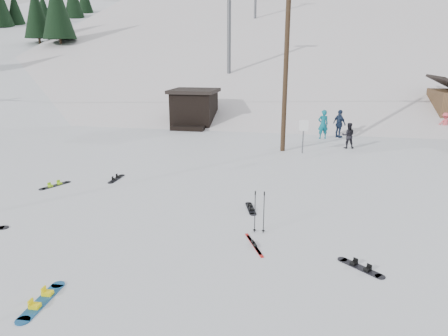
# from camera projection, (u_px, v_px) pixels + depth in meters

# --- Properties ---
(ground) EXTENTS (200.00, 200.00, 0.00)m
(ground) POSITION_uv_depth(u_px,v_px,m) (170.00, 278.00, 9.68)
(ground) COLOR white
(ground) RESTS_ON ground
(ski_slope) EXTENTS (60.00, 85.24, 65.97)m
(ski_slope) POSITION_uv_depth(u_px,v_px,m) (280.00, 164.00, 64.90)
(ski_slope) COLOR white
(ski_slope) RESTS_ON ground
(ridge_left) EXTENTS (47.54, 95.03, 58.38)m
(ridge_left) POSITION_uv_depth(u_px,v_px,m) (54.00, 159.00, 64.61)
(ridge_left) COLOR white
(ridge_left) RESTS_ON ground
(treeline_left) EXTENTS (20.00, 64.00, 10.00)m
(treeline_left) POSITION_uv_depth(u_px,v_px,m) (23.00, 95.00, 53.68)
(treeline_left) COLOR black
(treeline_left) RESTS_ON ground
(treeline_crest) EXTENTS (50.00, 6.00, 10.00)m
(treeline_crest) POSITION_uv_depth(u_px,v_px,m) (290.00, 78.00, 90.87)
(treeline_crest) COLOR black
(treeline_crest) RESTS_ON ski_slope
(utility_pole) EXTENTS (2.00, 0.26, 9.00)m
(utility_pole) POSITION_uv_depth(u_px,v_px,m) (286.00, 65.00, 21.25)
(utility_pole) COLOR #3A2819
(utility_pole) RESTS_ON ground
(trail_sign) EXTENTS (0.50, 0.09, 1.85)m
(trail_sign) POSITION_uv_depth(u_px,v_px,m) (303.00, 130.00, 21.58)
(trail_sign) COLOR #595B60
(trail_sign) RESTS_ON ground
(lift_hut) EXTENTS (3.40, 4.10, 2.75)m
(lift_hut) POSITION_uv_depth(u_px,v_px,m) (194.00, 108.00, 29.99)
(lift_hut) COLOR black
(lift_hut) RESTS_ON ground
(lift_tower_near) EXTENTS (2.20, 0.36, 8.00)m
(lift_tower_near) POSITION_uv_depth(u_px,v_px,m) (229.00, 25.00, 36.58)
(lift_tower_near) COLOR #595B60
(lift_tower_near) RESTS_ON ski_slope
(hero_snowboard) EXTENTS (0.36, 1.63, 0.11)m
(hero_snowboard) POSITION_uv_depth(u_px,v_px,m) (42.00, 301.00, 8.74)
(hero_snowboard) COLOR #16548F
(hero_snowboard) RESTS_ON ground
(hero_skis) EXTENTS (0.71, 1.41, 0.08)m
(hero_skis) POSITION_uv_depth(u_px,v_px,m) (254.00, 244.00, 11.35)
(hero_skis) COLOR #AD1511
(hero_skis) RESTS_ON ground
(ski_poles) EXTENTS (0.36, 0.10, 1.33)m
(ski_poles) POSITION_uv_depth(u_px,v_px,m) (259.00, 212.00, 11.99)
(ski_poles) COLOR black
(ski_poles) RESTS_ON ground
(board_scatter_b) EXTENTS (0.26, 1.35, 0.09)m
(board_scatter_b) POSITION_uv_depth(u_px,v_px,m) (116.00, 179.00, 17.37)
(board_scatter_b) COLOR black
(board_scatter_b) RESTS_ON ground
(board_scatter_c) EXTENTS (0.74, 1.31, 0.10)m
(board_scatter_c) POSITION_uv_depth(u_px,v_px,m) (55.00, 185.00, 16.49)
(board_scatter_c) COLOR black
(board_scatter_c) RESTS_ON ground
(board_scatter_d) EXTENTS (1.08, 0.95, 0.09)m
(board_scatter_d) POSITION_uv_depth(u_px,v_px,m) (360.00, 267.00, 10.13)
(board_scatter_d) COLOR black
(board_scatter_d) RESTS_ON ground
(board_scatter_f) EXTENTS (0.53, 1.23, 0.09)m
(board_scatter_f) POSITION_uv_depth(u_px,v_px,m) (251.00, 208.00, 14.01)
(board_scatter_f) COLOR black
(board_scatter_f) RESTS_ON ground
(skier_teal) EXTENTS (0.78, 0.62, 1.85)m
(skier_teal) POSITION_uv_depth(u_px,v_px,m) (323.00, 124.00, 25.52)
(skier_teal) COLOR #0B6475
(skier_teal) RESTS_ON ground
(skier_dark) EXTENTS (0.74, 0.59, 1.48)m
(skier_dark) POSITION_uv_depth(u_px,v_px,m) (348.00, 136.00, 22.94)
(skier_dark) COLOR black
(skier_dark) RESTS_ON ground
(skier_pink) EXTENTS (1.02, 0.70, 1.45)m
(skier_pink) POSITION_uv_depth(u_px,v_px,m) (445.00, 123.00, 27.12)
(skier_pink) COLOR #D94C54
(skier_pink) RESTS_ON ground
(skier_navy) EXTENTS (1.00, 1.11, 1.81)m
(skier_navy) POSITION_uv_depth(u_px,v_px,m) (339.00, 124.00, 25.83)
(skier_navy) COLOR #1C2B47
(skier_navy) RESTS_ON ground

